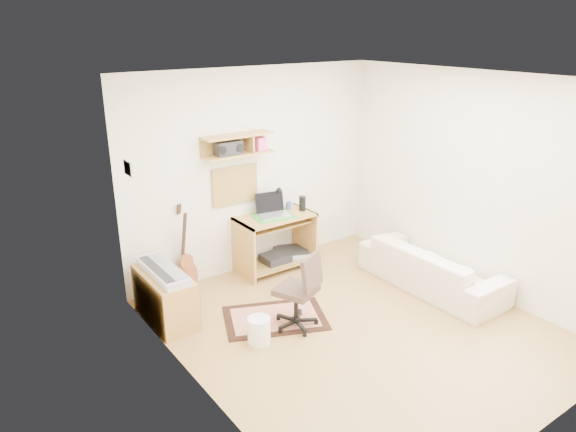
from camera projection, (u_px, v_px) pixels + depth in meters
floor at (356, 328)px, 5.72m from camera, size 3.60×4.00×0.01m
ceiling at (369, 79)px, 4.83m from camera, size 3.60×4.00×0.01m
back_wall at (254, 171)px, 6.81m from camera, size 3.60×0.01×2.60m
left_wall at (197, 258)px, 4.28m from camera, size 0.01×4.00×2.60m
right_wall at (475, 184)px, 6.26m from camera, size 0.01×4.00×2.60m
wall_shelf at (238, 145)px, 6.41m from camera, size 0.90×0.25×0.26m
cork_board at (235, 185)px, 6.67m from camera, size 0.64×0.03×0.49m
wall_photo at (128, 168)px, 5.30m from camera, size 0.02×0.20×0.15m
desk at (275, 242)px, 6.98m from camera, size 1.00×0.55×0.75m
laptop at (274, 206)px, 6.76m from camera, size 0.45×0.45×0.29m
speaker at (302, 203)px, 7.00m from camera, size 0.09×0.09×0.20m
desk_lamp at (280, 198)px, 7.00m from camera, size 0.11×0.11×0.32m
pencil_cup at (289, 206)px, 7.07m from camera, size 0.07×0.07×0.10m
boombox at (228, 148)px, 6.33m from camera, size 0.33×0.15×0.17m
rug at (275, 318)px, 5.89m from camera, size 1.31×1.12×0.01m
task_chair at (296, 290)px, 5.60m from camera, size 0.59×0.59×0.87m
cabinet at (165, 297)px, 5.79m from camera, size 0.40×0.90×0.55m
music_keyboard at (163, 271)px, 5.69m from camera, size 0.27×0.88×0.08m
guitar at (186, 249)px, 6.36m from camera, size 0.33×0.26×1.08m
waste_basket at (259, 331)px, 5.40m from camera, size 0.28×0.28×0.28m
printer at (291, 256)px, 7.29m from camera, size 0.57×0.52×0.17m
sofa at (432, 260)px, 6.48m from camera, size 0.54×1.85×0.72m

